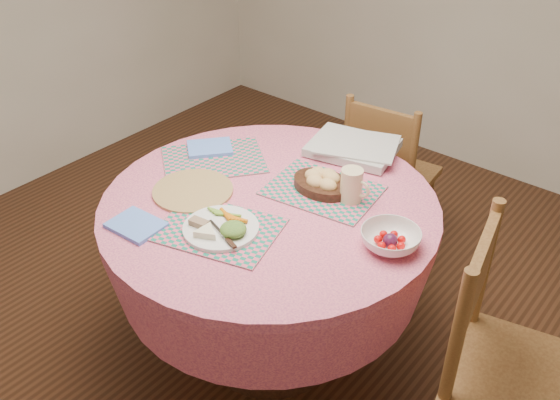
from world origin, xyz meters
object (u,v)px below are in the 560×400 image
(wicker_trivet, at_px, (193,191))
(dinner_plate, at_px, (221,228))
(dining_table, at_px, (270,244))
(chair_back, at_px, (387,172))
(chair_right, at_px, (504,364))
(latte_mug, at_px, (352,185))
(fruit_bowl, at_px, (390,239))
(bread_bowl, at_px, (322,181))

(wicker_trivet, xyz_separation_m, dinner_plate, (0.26, -0.12, 0.02))
(dinner_plate, bearing_deg, dining_table, 88.93)
(chair_back, relative_size, dinner_plate, 3.31)
(chair_right, distance_m, wicker_trivet, 1.22)
(chair_back, height_order, latte_mug, latte_mug)
(chair_back, relative_size, wicker_trivet, 2.86)
(chair_back, distance_m, dinner_plate, 1.19)
(dining_table, xyz_separation_m, dinner_plate, (-0.00, -0.25, 0.22))
(chair_right, distance_m, latte_mug, 0.77)
(dining_table, relative_size, chair_back, 1.44)
(chair_back, bearing_deg, wicker_trivet, 70.36)
(dinner_plate, distance_m, fruit_bowl, 0.56)
(chair_right, bearing_deg, fruit_bowl, 77.87)
(bread_bowl, bearing_deg, fruit_bowl, -20.38)
(latte_mug, bearing_deg, dining_table, -139.65)
(chair_back, distance_m, bread_bowl, 0.80)
(latte_mug, bearing_deg, wicker_trivet, -146.66)
(wicker_trivet, xyz_separation_m, bread_bowl, (0.36, 0.32, 0.03))
(dining_table, xyz_separation_m, bread_bowl, (0.10, 0.19, 0.23))
(chair_back, relative_size, bread_bowl, 3.73)
(chair_right, xyz_separation_m, chair_back, (-0.94, 0.85, -0.06))
(wicker_trivet, height_order, bread_bowl, bread_bowl)
(fruit_bowl, bearing_deg, chair_right, 0.18)
(fruit_bowl, bearing_deg, dinner_plate, -148.39)
(chair_back, height_order, wicker_trivet, chair_back)
(wicker_trivet, distance_m, fruit_bowl, 0.76)
(dining_table, height_order, wicker_trivet, wicker_trivet)
(fruit_bowl, bearing_deg, chair_back, 120.18)
(chair_right, height_order, latte_mug, chair_right)
(dining_table, xyz_separation_m, wicker_trivet, (-0.26, -0.13, 0.20))
(dining_table, relative_size, chair_right, 1.28)
(chair_right, bearing_deg, chair_back, 35.51)
(wicker_trivet, xyz_separation_m, latte_mug, (0.49, 0.32, 0.06))
(dining_table, distance_m, wicker_trivet, 0.36)
(chair_right, height_order, chair_back, chair_right)
(dinner_plate, bearing_deg, bread_bowl, 76.82)
(chair_right, xyz_separation_m, wicker_trivet, (-1.18, -0.18, 0.25))
(latte_mug, height_order, fruit_bowl, latte_mug)
(wicker_trivet, bearing_deg, latte_mug, 33.34)
(dining_table, xyz_separation_m, fruit_bowl, (0.48, 0.05, 0.22))
(dining_table, bearing_deg, chair_back, 91.21)
(dining_table, distance_m, chair_back, 0.91)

